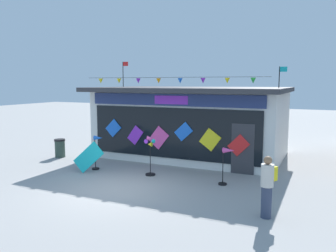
% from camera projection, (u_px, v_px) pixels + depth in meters
% --- Properties ---
extents(ground_plane, '(80.00, 80.00, 0.00)m').
position_uv_depth(ground_plane, '(115.00, 189.00, 11.59)').
color(ground_plane, '#9E9B99').
extents(kite_shop_building, '(8.96, 5.87, 4.70)m').
position_uv_depth(kite_shop_building, '(193.00, 121.00, 16.89)').
color(kite_shop_building, silver).
rests_on(kite_shop_building, ground_plane).
extents(wind_spinner_far_left, '(0.52, 0.30, 1.43)m').
position_uv_depth(wind_spinner_far_left, '(97.00, 147.00, 14.07)').
color(wind_spinner_far_left, black).
rests_on(wind_spinner_far_left, ground_plane).
extents(wind_spinner_left, '(0.40, 0.39, 1.55)m').
position_uv_depth(wind_spinner_left, '(150.00, 152.00, 13.19)').
color(wind_spinner_left, black).
rests_on(wind_spinner_left, ground_plane).
extents(wind_spinner_center_left, '(0.56, 0.30, 1.35)m').
position_uv_depth(wind_spinner_center_left, '(227.00, 159.00, 11.91)').
color(wind_spinner_center_left, black).
rests_on(wind_spinner_center_left, ground_plane).
extents(person_near_camera, '(0.41, 0.48, 1.68)m').
position_uv_depth(person_near_camera, '(267.00, 185.00, 9.04)').
color(person_near_camera, '#333D56').
rests_on(person_near_camera, ground_plane).
extents(trash_bin, '(0.52, 0.52, 0.88)m').
position_uv_depth(trash_bin, '(60.00, 148.00, 16.52)').
color(trash_bin, '#2D4238').
rests_on(trash_bin, ground_plane).
extents(display_kite_on_ground, '(1.28, 0.36, 1.28)m').
position_uv_depth(display_kite_on_ground, '(89.00, 157.00, 13.61)').
color(display_kite_on_ground, '#19B7BC').
rests_on(display_kite_on_ground, ground_plane).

